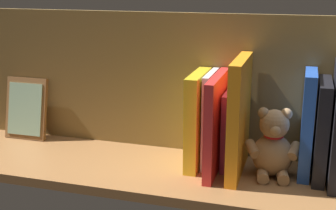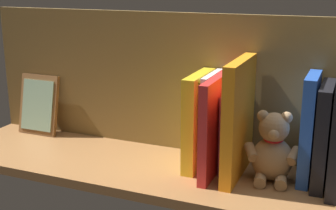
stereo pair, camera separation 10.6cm
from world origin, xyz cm
name	(u,v)px [view 1 (the left image)]	position (x,y,z in cm)	size (l,w,h in cm)	color
ground_plane	(168,171)	(0.00, 0.00, -1.10)	(115.38, 30.28, 2.20)	#9E6B3D
shelf_back_panel	(183,83)	(0.00, -12.89, 17.70)	(115.38, 1.50, 35.39)	olive
book_3	(322,130)	(-34.14, -4.42, 11.12)	(2.68, 14.65, 22.24)	black
book_4	(307,124)	(-31.04, -5.40, 11.94)	(2.58, 12.67, 23.88)	blue
teddy_bear	(273,146)	(-24.03, -2.23, 7.01)	(12.79, 11.10, 15.92)	tan
book_5	(239,117)	(-16.20, -1.88, 13.35)	(2.65, 19.72, 26.71)	orange
book_6	(229,128)	(-13.48, -5.32, 9.22)	(1.84, 12.84, 18.44)	#B23F72
book_7	(216,124)	(-11.07, -1.79, 11.28)	(2.03, 19.90, 22.56)	red
book_8	(210,119)	(-8.85, -5.23, 11.21)	(1.46, 13.03, 22.41)	silver
book_9	(198,119)	(-6.15, -3.94, 11.20)	(3.00, 15.60, 22.39)	yellow
picture_frame_leaning	(26,109)	(43.99, -8.92, 8.38)	(12.23, 4.96, 17.02)	brown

